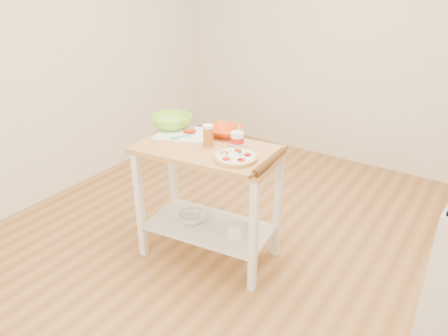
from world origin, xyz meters
TOP-DOWN VIEW (x-y plane):
  - room_shell at (0.00, 0.00)m, footprint 4.04×4.54m
  - prep_island at (-0.19, -0.07)m, footprint 1.06×0.67m
  - pizza at (0.07, -0.13)m, footprint 0.29×0.29m
  - cutting_board at (-0.48, 0.04)m, footprint 0.48×0.43m
  - spatula at (-0.45, -0.05)m, footprint 0.10×0.14m
  - knife at (-0.63, 0.08)m, footprint 0.25×0.15m
  - orange_bowl at (-0.22, 0.19)m, footprint 0.29×0.29m
  - green_bowl at (-0.65, 0.09)m, footprint 0.33×0.33m
  - beer_pint at (-0.21, -0.04)m, footprint 0.08×0.08m
  - yogurt_tub at (-0.02, 0.05)m, footprint 0.09×0.09m
  - rolling_pin at (0.30, -0.08)m, footprint 0.06×0.40m
  - shelf_glass_bowl at (-0.33, -0.09)m, footprint 0.24×0.24m
  - shelf_bin at (0.06, -0.06)m, footprint 0.12×0.12m

SIDE VIEW (x-z plane):
  - shelf_glass_bowl at x=-0.33m, z-range 0.26..0.33m
  - shelf_bin at x=0.06m, z-range 0.26..0.37m
  - prep_island at x=-0.19m, z-range 0.19..1.09m
  - cutting_board at x=-0.48m, z-range 0.89..0.93m
  - spatula at x=-0.45m, z-range 0.91..0.92m
  - pizza at x=0.07m, z-range 0.89..0.94m
  - knife at x=-0.63m, z-range 0.91..0.92m
  - rolling_pin at x=0.30m, z-range 0.90..0.95m
  - orange_bowl at x=-0.22m, z-range 0.90..0.96m
  - green_bowl at x=-0.65m, z-range 0.90..1.00m
  - yogurt_tub at x=-0.02m, z-range 0.86..1.06m
  - beer_pint at x=-0.21m, z-range 0.90..1.05m
  - room_shell at x=0.00m, z-range -0.02..2.72m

